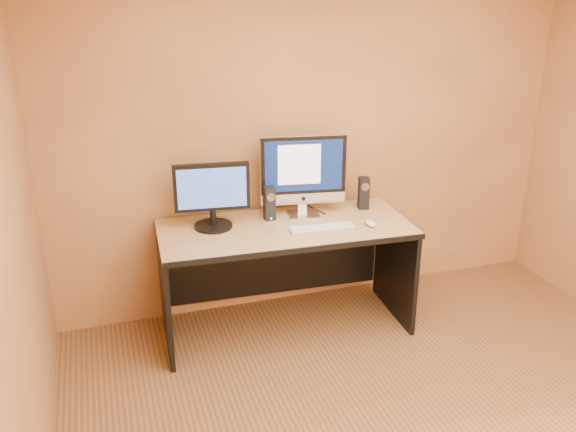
{
  "coord_description": "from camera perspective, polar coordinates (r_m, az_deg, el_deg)",
  "views": [
    {
      "loc": [
        -1.56,
        -2.2,
        2.44
      ],
      "look_at": [
        -0.38,
        1.46,
        0.93
      ],
      "focal_mm": 38.0,
      "sensor_mm": 36.0,
      "label": 1
    }
  ],
  "objects": [
    {
      "name": "speaker_right",
      "position": [
        4.6,
        7.09,
        2.15
      ],
      "size": [
        0.09,
        0.09,
        0.24
      ],
      "primitive_type": null,
      "rotation": [
        0.0,
        0.0,
        -0.2
      ],
      "color": "black",
      "rests_on": "desk"
    },
    {
      "name": "keyboard",
      "position": [
        4.23,
        3.3,
        -1.09
      ],
      "size": [
        0.48,
        0.16,
        0.02
      ],
      "primitive_type": "cube",
      "rotation": [
        0.0,
        0.0,
        -0.08
      ],
      "color": "silver",
      "rests_on": "desk"
    },
    {
      "name": "speaker_left",
      "position": [
        4.36,
        -1.75,
        1.19
      ],
      "size": [
        0.08,
        0.08,
        0.24
      ],
      "primitive_type": null,
      "rotation": [
        0.0,
        0.0,
        -0.01
      ],
      "color": "black",
      "rests_on": "desk"
    },
    {
      "name": "walls",
      "position": [
        2.93,
        16.08,
        -2.39
      ],
      "size": [
        4.0,
        4.0,
        2.6
      ],
      "primitive_type": null,
      "color": "#AA7D44",
      "rests_on": "ground"
    },
    {
      "name": "cable_b",
      "position": [
        4.62,
        1.48,
        0.84
      ],
      "size": [
        0.13,
        0.16,
        0.01
      ],
      "primitive_type": "cylinder",
      "rotation": [
        1.57,
        0.0,
        -0.68
      ],
      "color": "black",
      "rests_on": "desk"
    },
    {
      "name": "desk",
      "position": [
        4.44,
        -0.22,
        -5.86
      ],
      "size": [
        1.8,
        0.85,
        0.81
      ],
      "primitive_type": null,
      "rotation": [
        0.0,
        0.0,
        -0.05
      ],
      "color": "tan",
      "rests_on": "ground"
    },
    {
      "name": "mouse",
      "position": [
        4.31,
        7.7,
        -0.67
      ],
      "size": [
        0.06,
        0.11,
        0.04
      ],
      "primitive_type": "ellipsoid",
      "rotation": [
        0.0,
        0.0,
        -0.0
      ],
      "color": "silver",
      "rests_on": "desk"
    },
    {
      "name": "second_monitor",
      "position": [
        4.2,
        -7.12,
        1.86
      ],
      "size": [
        0.56,
        0.32,
        0.46
      ],
      "primitive_type": null,
      "rotation": [
        0.0,
        0.0,
        -0.12
      ],
      "color": "black",
      "rests_on": "desk"
    },
    {
      "name": "cable_a",
      "position": [
        4.58,
        2.55,
        0.64
      ],
      "size": [
        0.08,
        0.23,
        0.01
      ],
      "primitive_type": "cylinder",
      "rotation": [
        1.57,
        0.0,
        0.32
      ],
      "color": "black",
      "rests_on": "desk"
    },
    {
      "name": "imac",
      "position": [
        4.38,
        1.5,
        3.8
      ],
      "size": [
        0.66,
        0.33,
        0.61
      ],
      "primitive_type": null,
      "rotation": [
        0.0,
        0.0,
        -0.16
      ],
      "color": "#BAB9BE",
      "rests_on": "desk"
    }
  ]
}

